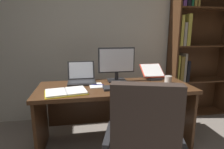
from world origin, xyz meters
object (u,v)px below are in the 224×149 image
at_px(monitor, 117,65).
at_px(laptop, 82,78).
at_px(keyboard, 122,87).
at_px(pen, 98,85).
at_px(notepad, 96,86).
at_px(computer_mouse, 149,85).
at_px(coffee_mug, 168,80).
at_px(desk, 114,100).
at_px(open_binder, 66,92).
at_px(reading_stand_with_book, 153,72).
at_px(bookshelf, 193,44).

height_order(monitor, laptop, monitor).
xyz_separation_m(keyboard, pen, (-0.25, 0.15, 0.00)).
bearing_deg(monitor, notepad, -146.86).
bearing_deg(computer_mouse, coffee_mug, 22.43).
xyz_separation_m(pen, coffee_mug, (0.84, -0.03, 0.03)).
xyz_separation_m(desk, monitor, (0.06, 0.14, 0.41)).
relative_size(laptop, notepad, 1.56).
distance_m(laptop, open_binder, 0.42).
xyz_separation_m(laptop, reading_stand_with_book, (0.93, 0.06, 0.03)).
distance_m(monitor, reading_stand_with_book, 0.52).
distance_m(open_binder, pen, 0.39).
distance_m(laptop, keyboard, 0.55).
bearing_deg(desk, keyboard, -72.59).
relative_size(computer_mouse, notepad, 0.50).
xyz_separation_m(desk, keyboard, (0.06, -0.19, 0.21)).
height_order(desk, monitor, monitor).
distance_m(desk, coffee_mug, 0.70).
height_order(keyboard, reading_stand_with_book, reading_stand_with_book).
bearing_deg(notepad, desk, 10.37).
bearing_deg(bookshelf, keyboard, -149.30).
xyz_separation_m(monitor, keyboard, (-0.00, -0.33, -0.20)).
distance_m(monitor, open_binder, 0.73).
xyz_separation_m(reading_stand_with_book, coffee_mug, (0.09, -0.27, -0.04)).
height_order(bookshelf, pen, bookshelf).
xyz_separation_m(bookshelf, coffee_mug, (-0.73, -0.66, -0.37)).
height_order(bookshelf, reading_stand_with_book, bookshelf).
xyz_separation_m(bookshelf, laptop, (-1.75, -0.45, -0.36)).
relative_size(laptop, reading_stand_with_book, 1.15).
relative_size(monitor, pen, 3.22).
xyz_separation_m(desk, laptop, (-0.37, 0.15, 0.25)).
xyz_separation_m(computer_mouse, coffee_mug, (0.29, 0.12, 0.02)).
xyz_separation_m(laptop, coffee_mug, (1.02, -0.21, -0.01)).
bearing_deg(pen, desk, 11.41).
distance_m(computer_mouse, reading_stand_with_book, 0.45).
distance_m(bookshelf, computer_mouse, 1.35).
xyz_separation_m(desk, pen, (-0.19, -0.04, 0.21)).
distance_m(desk, computer_mouse, 0.46).
distance_m(bookshelf, monitor, 1.41).
bearing_deg(coffee_mug, open_binder, -171.83).
xyz_separation_m(monitor, coffee_mug, (0.59, -0.21, -0.16)).
relative_size(reading_stand_with_book, open_binder, 0.64).
bearing_deg(monitor, laptop, 179.05).
xyz_separation_m(laptop, open_binder, (-0.16, -0.38, -0.04)).
bearing_deg(desk, open_binder, -156.03).
height_order(reading_stand_with_book, open_binder, reading_stand_with_book).
bearing_deg(keyboard, desk, 107.41).
bearing_deg(open_binder, computer_mouse, -6.51).
bearing_deg(monitor, coffee_mug, -19.30).
xyz_separation_m(computer_mouse, open_binder, (-0.89, -0.05, -0.01)).
height_order(reading_stand_with_book, notepad, reading_stand_with_book).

